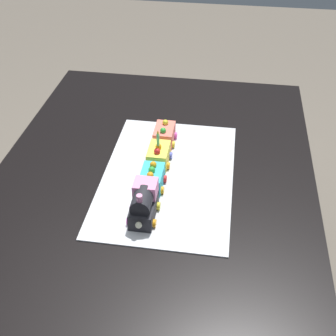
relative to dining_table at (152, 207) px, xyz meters
The scene contains 8 objects.
ground_plane 0.63m from the dining_table, ahead, with size 8.00×8.00×0.00m, color #6B6054.
dining_table is the anchor object (origin of this frame).
cake_board 0.12m from the dining_table, 57.08° to the right, with size 0.60×0.40×0.00m, color silver.
cake_locomotive 0.22m from the dining_table, behind, with size 0.14×0.08×0.12m.
cake_car_hopper_turquoise 0.14m from the dining_table, 164.50° to the right, with size 0.10×0.08×0.07m.
cake_car_tanker_lemon 0.17m from the dining_table, ahead, with size 0.10×0.08×0.07m.
cake_car_gondola_coral 0.25m from the dining_table, ahead, with size 0.10×0.08×0.07m.
birthday_candle 0.23m from the dining_table, ahead, with size 0.01×0.01×0.06m.
Camera 1 is at (-1.02, -0.20, 1.61)m, focal length 47.12 mm.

